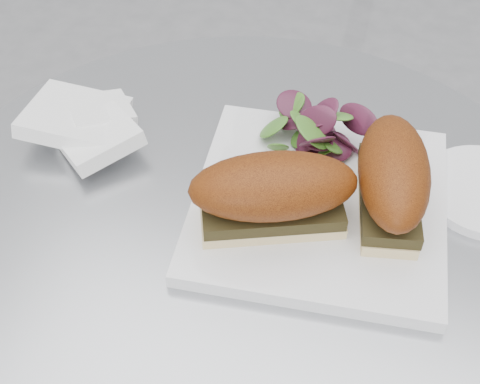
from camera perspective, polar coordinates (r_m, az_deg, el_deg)
The scene contains 6 objects.
table at distance 0.86m, azimuth 0.23°, elevation -14.13°, with size 0.70×0.70×0.73m.
plate at distance 0.68m, azimuth 6.76°, elevation -0.98°, with size 0.25×0.25×0.02m, color white.
sandwich_left at distance 0.62m, azimuth 2.83°, elevation -0.06°, with size 0.17×0.13×0.08m.
sandwich_right at distance 0.65m, azimuth 12.87°, elevation 1.22°, with size 0.10×0.16×0.08m.
salad at distance 0.72m, azimuth 6.67°, elevation 5.48°, with size 0.10×0.10×0.05m, color #48802A, non-canonical shape.
napkin at distance 0.77m, azimuth -12.81°, elevation 4.74°, with size 0.14×0.14×0.02m, color white, non-canonical shape.
Camera 1 is at (0.14, -0.40, 1.24)m, focal length 50.00 mm.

